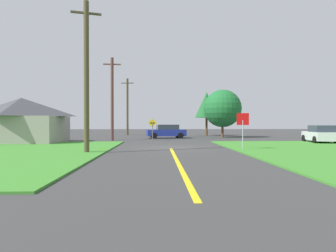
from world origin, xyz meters
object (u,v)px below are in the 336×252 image
at_px(utility_pole_mid, 112,98).
at_px(utility_pole_near, 86,76).
at_px(car_on_crossroad, 320,134).
at_px(pine_tree_center, 207,105).
at_px(car_approaching_junction, 167,131).
at_px(oak_tree_left, 223,108).
at_px(stop_sign, 243,124).
at_px(direction_sign, 152,127).
at_px(barn, 21,120).
at_px(utility_pole_far, 127,106).

bearing_deg(utility_pole_mid, utility_pole_near, -88.08).
relative_size(car_on_crossroad, pine_tree_center, 0.67).
distance_m(car_approaching_junction, oak_tree_left, 7.69).
distance_m(stop_sign, direction_sign, 11.94).
distance_m(utility_pole_near, pine_tree_center, 25.75).
bearing_deg(utility_pole_mid, stop_sign, -46.40).
distance_m(utility_pole_mid, pine_tree_center, 15.74).
relative_size(car_on_crossroad, barn, 0.57).
xyz_separation_m(utility_pole_near, utility_pole_mid, (-0.42, 12.60, -0.30)).
distance_m(car_on_crossroad, utility_pole_mid, 20.35).
height_order(car_on_crossroad, utility_pole_mid, utility_pole_mid).
bearing_deg(barn, pine_tree_center, 35.12).
height_order(utility_pole_near, pine_tree_center, utility_pole_near).
relative_size(stop_sign, direction_sign, 1.10).
xyz_separation_m(stop_sign, utility_pole_far, (-10.21, 23.61, 2.51)).
distance_m(utility_pole_mid, utility_pole_far, 12.60).
xyz_separation_m(car_approaching_junction, pine_tree_center, (5.87, 6.24, 3.55)).
distance_m(pine_tree_center, barn, 23.96).
distance_m(utility_pole_near, utility_pole_mid, 12.61).
distance_m(oak_tree_left, pine_tree_center, 5.16).
distance_m(stop_sign, car_on_crossroad, 11.19).
height_order(utility_pole_far, barn, utility_pole_far).
bearing_deg(pine_tree_center, oak_tree_left, -76.79).
distance_m(utility_pole_near, oak_tree_left, 22.05).
height_order(oak_tree_left, pine_tree_center, pine_tree_center).
bearing_deg(car_approaching_junction, barn, 21.37).
bearing_deg(utility_pole_near, oak_tree_left, 55.71).
relative_size(utility_pole_mid, pine_tree_center, 1.39).
xyz_separation_m(utility_pole_far, pine_tree_center, (11.39, -2.03, 0.07)).
distance_m(utility_pole_near, direction_sign, 12.77).
bearing_deg(oak_tree_left, pine_tree_center, 103.21).
bearing_deg(utility_pole_far, direction_sign, -73.73).
bearing_deg(direction_sign, oak_tree_left, 36.80).
bearing_deg(utility_pole_far, stop_sign, -66.61).
relative_size(direction_sign, oak_tree_left, 0.38).
height_order(car_approaching_junction, oak_tree_left, oak_tree_left).
height_order(utility_pole_mid, pine_tree_center, utility_pole_mid).
height_order(car_on_crossroad, oak_tree_left, oak_tree_left).
bearing_deg(oak_tree_left, stop_sign, -98.06).
xyz_separation_m(utility_pole_mid, oak_tree_left, (12.83, 5.60, -0.79)).
xyz_separation_m(car_on_crossroad, utility_pole_near, (-19.10, -8.12, 3.92)).
relative_size(utility_pole_far, oak_tree_left, 1.40).
bearing_deg(utility_pole_mid, oak_tree_left, 23.56).
bearing_deg(utility_pole_far, barn, -117.25).
xyz_separation_m(direction_sign, pine_tree_center, (7.47, 11.43, 2.95)).
xyz_separation_m(utility_pole_far, barn, (-8.11, -15.76, -2.22)).
distance_m(car_on_crossroad, barn, 27.42).
bearing_deg(utility_pole_near, utility_pole_far, 90.34).
bearing_deg(barn, oak_tree_left, 22.94).
relative_size(car_approaching_junction, utility_pole_mid, 0.56).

